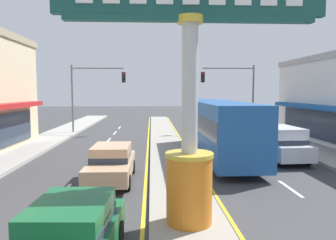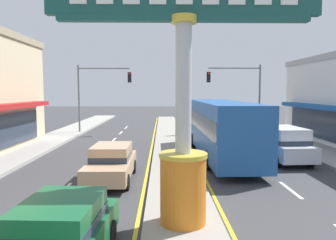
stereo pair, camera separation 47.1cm
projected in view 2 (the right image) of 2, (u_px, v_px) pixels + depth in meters
name	position (u px, v px, depth m)	size (l,w,h in m)	color
median_strip	(171.00, 149.00, 21.33)	(2.27, 52.00, 0.14)	gray
sidewalk_left	(17.00, 155.00, 19.17)	(2.96, 60.00, 0.18)	#9E9B93
sidewalk_right	(324.00, 154.00, 19.50)	(2.96, 60.00, 0.18)	#9E9B93
lane_markings	(172.00, 154.00, 19.99)	(9.01, 52.00, 0.01)	silver
district_sign	(183.00, 100.00, 8.84)	(7.33, 1.35, 7.02)	orange
traffic_light_left_side	(98.00, 87.00, 29.12)	(4.86, 0.46, 6.20)	slate
traffic_light_right_side	(240.00, 87.00, 28.73)	(4.86, 0.46, 6.20)	slate
sedan_near_right_lane	(111.00, 162.00, 13.95)	(1.87, 4.32, 1.53)	tan
bus_far_right_lane	(220.00, 126.00, 18.66)	(2.74, 11.25, 3.26)	#1E5199
suv_near_left_lane	(284.00, 144.00, 17.74)	(2.14, 4.69, 1.90)	silver
sedan_mid_left_lane	(59.00, 236.00, 6.83)	(2.02, 4.39, 1.53)	#14562D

